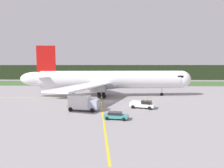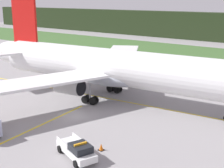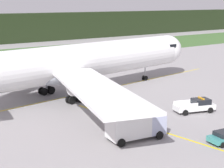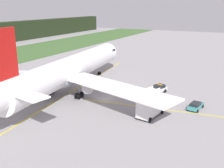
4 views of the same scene
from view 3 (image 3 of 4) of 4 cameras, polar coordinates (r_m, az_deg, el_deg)
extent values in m
plane|color=gray|center=(51.26, -0.96, -3.80)|extent=(320.00, 320.00, 0.00)
cube|color=yellow|center=(58.98, -5.47, -1.68)|extent=(68.04, 8.27, 0.01)
cube|color=yellow|center=(40.56, 12.29, -8.55)|extent=(4.75, 37.98, 0.01)
cylinder|color=white|center=(57.93, -5.58, 3.38)|extent=(43.14, 10.46, 5.51)
ellipsoid|color=white|center=(73.79, 8.35, 5.26)|extent=(6.67, 6.18, 5.51)
ellipsoid|color=#A5ABB7|center=(56.92, -7.24, 1.63)|extent=(13.66, 7.27, 3.03)
cube|color=black|center=(72.66, 7.73, 5.94)|extent=(2.40, 5.41, 0.70)
cylinder|color=#AEAEAE|center=(61.59, -12.72, 1.93)|extent=(4.40, 2.87, 2.41)
cylinder|color=black|center=(62.68, -11.06, 2.18)|extent=(0.38, 2.21, 2.21)
cube|color=white|center=(43.34, -2.61, -0.58)|extent=(12.88, 24.88, 0.35)
cylinder|color=#AEAEAE|center=(50.26, -4.42, -0.14)|extent=(4.40, 2.87, 2.41)
cylinder|color=black|center=(51.60, -2.60, 0.22)|extent=(0.38, 2.21, 2.21)
cylinder|color=gray|center=(69.58, 5.08, 1.94)|extent=(0.20, 0.20, 2.52)
cylinder|color=black|center=(69.99, 4.90, 0.96)|extent=(0.92, 0.32, 0.90)
cylinder|color=black|center=(69.65, 5.22, 0.89)|extent=(0.92, 0.32, 0.90)
cylinder|color=gray|center=(59.62, -10.02, 0.17)|extent=(0.28, 0.28, 2.52)
cylinder|color=black|center=(59.99, -9.23, -0.96)|extent=(1.23, 0.44, 1.20)
cylinder|color=black|center=(60.56, -9.61, -0.84)|extent=(1.23, 0.44, 1.20)
cylinder|color=black|center=(59.24, -10.35, -1.17)|extent=(1.23, 0.44, 1.20)
cylinder|color=black|center=(59.81, -10.72, -1.05)|extent=(1.23, 0.44, 1.20)
cylinder|color=gray|center=(53.92, -5.78, -1.00)|extent=(0.28, 0.28, 2.52)
cylinder|color=black|center=(54.91, -5.40, -2.10)|extent=(1.23, 0.44, 1.20)
cylinder|color=black|center=(54.38, -4.94, -2.23)|extent=(1.23, 0.44, 1.20)
cylinder|color=black|center=(54.09, -6.56, -2.35)|extent=(1.23, 0.44, 1.20)
cylinder|color=black|center=(53.55, -6.11, -2.49)|extent=(1.23, 0.44, 1.20)
cube|color=silver|center=(50.63, 12.47, -3.45)|extent=(5.77, 3.60, 0.70)
cube|color=black|center=(50.94, 13.46, -2.58)|extent=(2.64, 2.39, 0.70)
cube|color=silver|center=(50.62, 10.71, -2.70)|extent=(2.50, 0.94, 0.45)
cube|color=silver|center=(49.08, 11.73, -3.22)|extent=(2.50, 0.94, 0.45)
cube|color=orange|center=(50.83, 13.49, -2.11)|extent=(0.63, 1.35, 0.16)
cylinder|color=black|center=(52.47, 13.66, -3.34)|extent=(0.80, 0.47, 0.76)
cylinder|color=black|center=(50.87, 14.82, -3.91)|extent=(0.80, 0.47, 0.76)
cylinder|color=black|center=(50.67, 10.08, -3.74)|extent=(0.80, 0.47, 0.76)
cylinder|color=black|center=(49.01, 11.16, -4.34)|extent=(0.80, 0.47, 0.76)
cube|color=#A2A9C7|center=(40.98, 6.33, -5.97)|extent=(2.25, 2.66, 2.00)
cube|color=silver|center=(39.22, 2.53, -6.06)|extent=(4.70, 3.05, 2.90)
cylinder|color=#99999E|center=(40.16, 3.60, -7.95)|extent=(0.78, 0.22, 1.04)
cylinder|color=#99999E|center=(39.33, 1.40, -8.38)|extent=(0.78, 0.22, 1.04)
cylinder|color=black|center=(42.24, 5.38, -6.81)|extent=(0.93, 0.40, 0.90)
cylinder|color=black|center=(40.38, 7.27, -7.78)|extent=(0.93, 0.40, 0.90)
cylinder|color=black|center=(39.99, -0.28, -7.88)|extent=(0.93, 0.40, 0.90)
cylinder|color=black|center=(38.02, 1.43, -8.99)|extent=(0.93, 0.40, 0.90)
cylinder|color=black|center=(40.64, 14.83, -8.20)|extent=(0.62, 0.27, 0.60)
cylinder|color=black|center=(39.43, 16.61, -8.96)|extent=(0.62, 0.27, 0.60)
cube|color=black|center=(53.27, 10.90, -3.38)|extent=(0.59, 0.59, 0.03)
cone|color=orange|center=(53.17, 10.91, -3.00)|extent=(0.45, 0.45, 0.71)
camera|label=1|loc=(34.70, 72.73, -4.61)|focal=31.56mm
camera|label=2|loc=(59.18, 43.61, 10.28)|focal=51.38mm
camera|label=4|loc=(23.17, -88.05, 11.50)|focal=42.78mm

